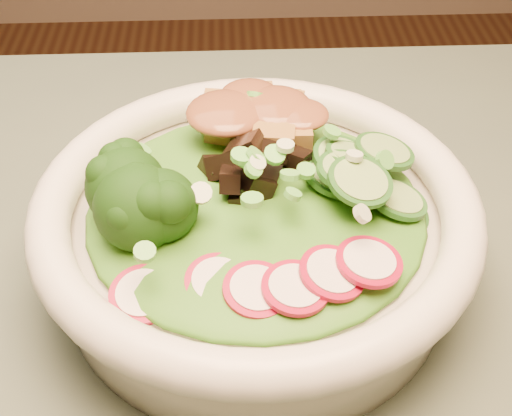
{
  "coord_description": "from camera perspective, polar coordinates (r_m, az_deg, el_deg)",
  "views": [
    {
      "loc": [
        0.04,
        -0.31,
        1.14
      ],
      "look_at": [
        0.05,
        0.06,
        0.82
      ],
      "focal_mm": 50.0,
      "sensor_mm": 36.0,
      "label": 1
    }
  ],
  "objects": [
    {
      "name": "radish_slices",
      "position": [
        0.43,
        1.57,
        -5.95
      ],
      "size": [
        0.13,
        0.09,
        0.02
      ],
      "primitive_type": null,
      "rotation": [
        0.0,
        0.0,
        0.39
      ],
      "color": "maroon",
      "rests_on": "salad_bowl"
    },
    {
      "name": "mushroom_heap",
      "position": [
        0.49,
        -0.18,
        2.66
      ],
      "size": [
        0.1,
        0.1,
        0.05
      ],
      "primitive_type": null,
      "rotation": [
        0.0,
        0.0,
        0.39
      ],
      "color": "black",
      "rests_on": "salad_bowl"
    },
    {
      "name": "broccoli_florets",
      "position": [
        0.47,
        -8.62,
        1.01
      ],
      "size": [
        0.12,
        0.11,
        0.05
      ],
      "primitive_type": null,
      "rotation": [
        0.0,
        0.0,
        0.39
      ],
      "color": "black",
      "rests_on": "salad_bowl"
    },
    {
      "name": "lettuce_bed",
      "position": [
        0.49,
        0.0,
        0.09
      ],
      "size": [
        0.23,
        0.23,
        0.03
      ],
      "primitive_type": "ellipsoid",
      "color": "#226C16",
      "rests_on": "salad_bowl"
    },
    {
      "name": "cucumber_slices",
      "position": [
        0.49,
        8.74,
        1.89
      ],
      "size": [
        0.1,
        0.1,
        0.04
      ],
      "primitive_type": null,
      "rotation": [
        0.0,
        0.0,
        0.39
      ],
      "color": "#86B866",
      "rests_on": "salad_bowl"
    },
    {
      "name": "peanut_sauce",
      "position": [
        0.53,
        -0.66,
        7.67
      ],
      "size": [
        0.08,
        0.06,
        0.02
      ],
      "primitive_type": "ellipsoid",
      "color": "brown",
      "rests_on": "tofu_cubes"
    },
    {
      "name": "salad_bowl",
      "position": [
        0.5,
        -0.0,
        -1.86
      ],
      "size": [
        0.31,
        0.31,
        0.08
      ],
      "rotation": [
        0.0,
        0.0,
        0.39
      ],
      "color": "silver",
      "rests_on": "dining_table"
    },
    {
      "name": "scallion_garnish",
      "position": [
        0.47,
        0.0,
        2.7
      ],
      "size": [
        0.22,
        0.22,
        0.03
      ],
      "primitive_type": null,
      "color": "#5AB740",
      "rests_on": "salad_bowl"
    },
    {
      "name": "tofu_cubes",
      "position": [
        0.54,
        -0.65,
        6.34
      ],
      "size": [
        0.12,
        0.1,
        0.04
      ],
      "primitive_type": null,
      "rotation": [
        0.0,
        0.0,
        0.39
      ],
      "color": "olive",
      "rests_on": "salad_bowl"
    }
  ]
}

